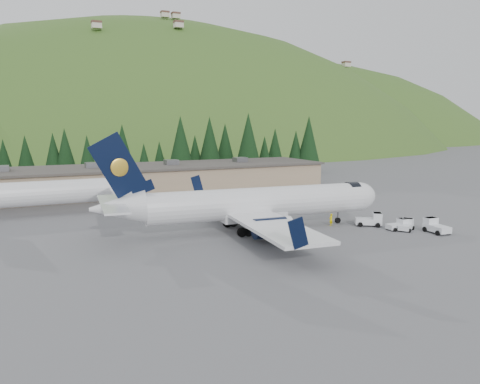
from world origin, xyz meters
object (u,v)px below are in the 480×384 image
object	(u,v)px
airliner	(252,204)
ramp_worker	(331,220)
baggage_tug_d	(371,220)
terminal_building	(147,179)
baggage_tug_a	(406,225)
second_airliner	(38,193)
baggage_tug_b	(398,225)
baggage_tug_c	(435,226)

from	to	relation	value
airliner	ramp_worker	xyz separation A→B (m)	(10.56, -1.95, -2.51)
ramp_worker	baggage_tug_d	bearing A→B (deg)	135.93
terminal_building	ramp_worker	bearing A→B (deg)	-70.03
baggage_tug_a	second_airliner	bearing A→B (deg)	112.80
second_airliner	terminal_building	xyz separation A→B (m)	(19.91, 16.00, -0.70)
baggage_tug_a	ramp_worker	world-z (taller)	ramp_worker
second_airliner	baggage_tug_b	size ratio (longest dim) A/B	10.41
baggage_tug_c	airliner	bearing A→B (deg)	66.65
airliner	baggage_tug_d	xyz separation A→B (m)	(15.23, -4.26, -2.52)
baggage_tug_b	ramp_worker	world-z (taller)	ramp_worker
airliner	baggage_tug_b	xyz separation A→B (m)	(16.87, -7.48, -2.69)
baggage_tug_a	baggage_tug_b	distance (m)	0.97
baggage_tug_b	ramp_worker	distance (m)	8.39
baggage_tug_a	baggage_tug_c	xyz separation A→B (m)	(2.23, -2.44, 0.15)
baggage_tug_c	baggage_tug_d	bearing A→B (deg)	41.19
airliner	baggage_tug_d	world-z (taller)	airliner
baggage_tug_c	baggage_tug_d	xyz separation A→B (m)	(-4.65, 6.25, 0.01)
baggage_tug_b	baggage_tug_d	distance (m)	3.62
baggage_tug_c	second_airliner	bearing A→B (deg)	57.96
baggage_tug_a	baggage_tug_d	world-z (taller)	baggage_tug_d
terminal_building	airliner	bearing A→B (deg)	-84.09
airliner	terminal_building	xyz separation A→B (m)	(-3.92, 37.90, -0.69)
baggage_tug_c	terminal_building	xyz separation A→B (m)	(-23.80, 48.41, 1.85)
baggage_tug_b	terminal_building	distance (m)	49.96
second_airliner	baggage_tug_d	world-z (taller)	second_airliner
airliner	baggage_tug_c	size ratio (longest dim) A/B	11.12
airliner	terminal_building	distance (m)	38.11
baggage_tug_a	baggage_tug_d	distance (m)	4.51
baggage_tug_d	ramp_worker	distance (m)	5.21
airliner	baggage_tug_a	world-z (taller)	airliner
second_airliner	ramp_worker	xyz separation A→B (m)	(34.40, -23.85, -2.52)
baggage_tug_b	baggage_tug_d	size ratio (longest dim) A/B	0.72
airliner	terminal_building	bearing A→B (deg)	101.06
baggage_tug_c	terminal_building	bearing A→B (deg)	30.70
baggage_tug_a	terminal_building	xyz separation A→B (m)	(-21.56, 45.97, 2.00)
ramp_worker	terminal_building	bearing A→B (deg)	-87.71
baggage_tug_c	baggage_tug_d	world-z (taller)	baggage_tug_d
terminal_building	baggage_tug_d	bearing A→B (deg)	-65.58
ramp_worker	baggage_tug_c	bearing A→B (deg)	119.73
baggage_tug_d	ramp_worker	bearing A→B (deg)	-172.48
airliner	terminal_building	world-z (taller)	airliner
airliner	second_airliner	distance (m)	32.37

